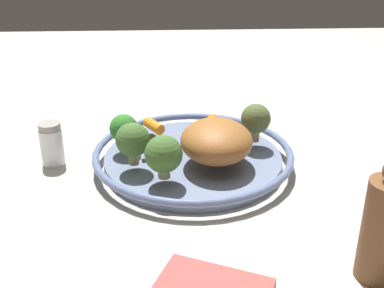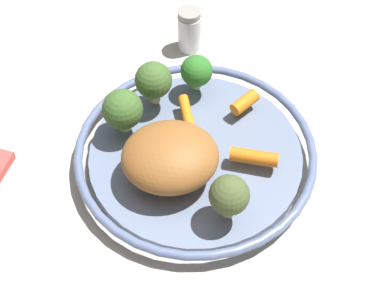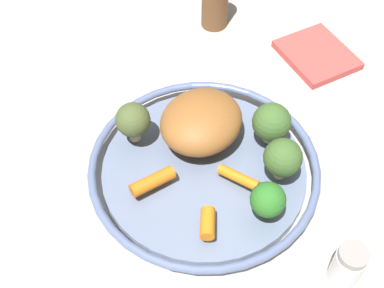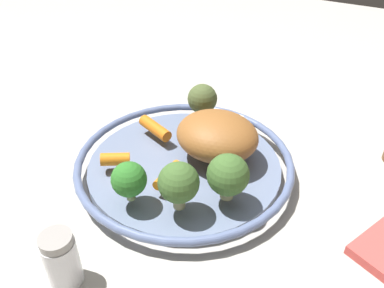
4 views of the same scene
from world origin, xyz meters
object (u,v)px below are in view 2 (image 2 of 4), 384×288
(serving_bowl, at_px, (196,154))
(salt_shaker, at_px, (190,30))
(baby_carrot_near_rim, at_px, (245,102))
(roast_chicken_piece, at_px, (170,157))
(baby_carrot_left, at_px, (187,114))
(broccoli_floret_mid, at_px, (197,71))
(baby_carrot_right, at_px, (254,157))
(broccoli_floret_small, at_px, (123,110))
(broccoli_floret_large, at_px, (153,81))
(broccoli_floret_edge, at_px, (229,196))

(serving_bowl, xyz_separation_m, salt_shaker, (0.25, -0.02, 0.02))
(serving_bowl, height_order, baby_carrot_near_rim, baby_carrot_near_rim)
(roast_chicken_piece, xyz_separation_m, baby_carrot_left, (0.10, -0.03, -0.03))
(serving_bowl, height_order, roast_chicken_piece, roast_chicken_piece)
(broccoli_floret_mid, xyz_separation_m, salt_shaker, (0.13, -0.00, -0.03))
(baby_carrot_right, distance_m, baby_carrot_left, 0.13)
(baby_carrot_left, height_order, broccoli_floret_small, broccoli_floret_small)
(salt_shaker, bearing_deg, broccoli_floret_large, 154.60)
(baby_carrot_near_rim, height_order, broccoli_floret_large, broccoli_floret_large)
(baby_carrot_near_rim, relative_size, baby_carrot_left, 0.70)
(serving_bowl, xyz_separation_m, roast_chicken_piece, (-0.04, 0.04, 0.05))
(baby_carrot_near_rim, xyz_separation_m, broccoli_floret_large, (0.03, 0.13, 0.03))
(baby_carrot_right, xyz_separation_m, broccoli_floret_edge, (-0.08, 0.05, 0.03))
(baby_carrot_near_rim, bearing_deg, roast_chicken_piece, 131.16)
(baby_carrot_near_rim, xyz_separation_m, salt_shaker, (0.18, 0.06, -0.00))
(roast_chicken_piece, relative_size, broccoli_floret_large, 1.86)
(roast_chicken_piece, bearing_deg, baby_carrot_right, -88.30)
(baby_carrot_right, xyz_separation_m, salt_shaker, (0.28, 0.06, -0.00))
(baby_carrot_left, relative_size, broccoli_floret_mid, 1.06)
(baby_carrot_left, distance_m, broccoli_floret_edge, 0.18)
(roast_chicken_piece, xyz_separation_m, baby_carrot_right, (0.00, -0.12, -0.02))
(broccoli_floret_large, xyz_separation_m, salt_shaker, (0.15, -0.07, -0.04))
(broccoli_floret_small, xyz_separation_m, broccoli_floret_edge, (-0.16, -0.13, 0.00))
(serving_bowl, xyz_separation_m, baby_carrot_left, (0.06, 0.01, 0.02))
(broccoli_floret_large, bearing_deg, broccoli_floret_small, 136.08)
(broccoli_floret_small, distance_m, broccoli_floret_mid, 0.13)
(baby_carrot_near_rim, xyz_separation_m, broccoli_floret_small, (-0.02, 0.18, 0.03))
(baby_carrot_left, bearing_deg, broccoli_floret_edge, -168.43)
(serving_bowl, height_order, broccoli_floret_edge, broccoli_floret_edge)
(roast_chicken_piece, height_order, salt_shaker, roast_chicken_piece)
(serving_bowl, distance_m, baby_carrot_near_rim, 0.11)
(serving_bowl, distance_m, baby_carrot_right, 0.09)
(baby_carrot_right, height_order, salt_shaker, salt_shaker)
(broccoli_floret_edge, bearing_deg, baby_carrot_left, 11.57)
(broccoli_floret_mid, relative_size, salt_shaker, 0.76)
(baby_carrot_right, bearing_deg, baby_carrot_left, 42.70)
(baby_carrot_near_rim, xyz_separation_m, broccoli_floret_mid, (0.05, 0.07, 0.02))
(baby_carrot_right, distance_m, broccoli_floret_mid, 0.17)
(broccoli_floret_edge, bearing_deg, broccoli_floret_large, 20.67)
(roast_chicken_piece, height_order, baby_carrot_right, roast_chicken_piece)
(broccoli_floret_small, bearing_deg, baby_carrot_right, -115.08)
(baby_carrot_right, bearing_deg, salt_shaker, 11.88)
(roast_chicken_piece, bearing_deg, broccoli_floret_small, 34.64)
(serving_bowl, bearing_deg, baby_carrot_near_rim, -49.83)
(broccoli_floret_small, xyz_separation_m, broccoli_floret_mid, (0.07, -0.11, -0.00))
(broccoli_floret_large, xyz_separation_m, broccoli_floret_mid, (0.02, -0.07, -0.01))
(broccoli_floret_mid, bearing_deg, broccoli_floret_small, 121.39)
(baby_carrot_right, height_order, broccoli_floret_large, broccoli_floret_large)
(baby_carrot_right, xyz_separation_m, baby_carrot_left, (0.09, 0.08, -0.00))
(broccoli_floret_small, relative_size, salt_shaker, 0.89)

